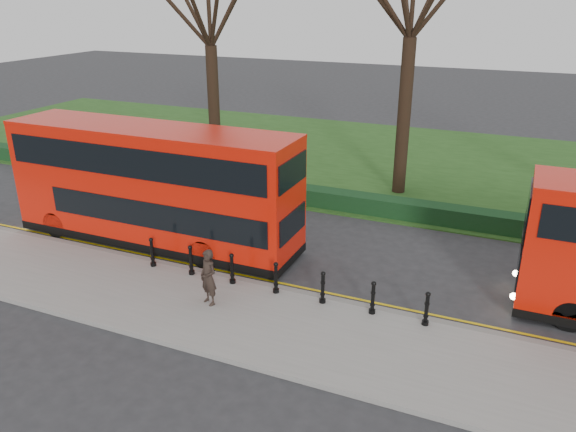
% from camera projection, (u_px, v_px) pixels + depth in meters
% --- Properties ---
extents(ground, '(120.00, 120.00, 0.00)m').
position_uv_depth(ground, '(273.00, 274.00, 19.15)').
color(ground, '#28282B').
rests_on(ground, ground).
extents(pavement, '(60.00, 4.00, 0.15)m').
position_uv_depth(pavement, '(231.00, 315.00, 16.56)').
color(pavement, gray).
rests_on(pavement, ground).
extents(kerb, '(60.00, 0.25, 0.16)m').
position_uv_depth(kerb, '(261.00, 285.00, 18.27)').
color(kerb, slate).
rests_on(kerb, ground).
extents(grass_verge, '(60.00, 18.00, 0.06)m').
position_uv_depth(grass_verge, '(383.00, 160.00, 31.93)').
color(grass_verge, '#214717').
rests_on(grass_verge, ground).
extents(hedge, '(60.00, 0.90, 0.80)m').
position_uv_depth(hedge, '(338.00, 200.00, 24.80)').
color(hedge, black).
rests_on(hedge, ground).
extents(yellow_line_outer, '(60.00, 0.10, 0.01)m').
position_uv_depth(yellow_line_outer, '(265.00, 283.00, 18.55)').
color(yellow_line_outer, yellow).
rests_on(yellow_line_outer, ground).
extents(yellow_line_inner, '(60.00, 0.10, 0.01)m').
position_uv_depth(yellow_line_inner, '(267.00, 280.00, 18.72)').
color(yellow_line_inner, yellow).
rests_on(yellow_line_inner, ground).
extents(tree_left, '(7.52, 7.52, 11.74)m').
position_uv_depth(tree_left, '(209.00, 1.00, 27.44)').
color(tree_left, black).
rests_on(tree_left, ground).
extents(bollard_row, '(9.47, 0.15, 1.00)m').
position_uv_depth(bollard_row, '(276.00, 278.00, 17.50)').
color(bollard_row, black).
rests_on(bollard_row, pavement).
extents(bus_lead, '(11.24, 2.58, 4.47)m').
position_uv_depth(bus_lead, '(153.00, 186.00, 20.77)').
color(bus_lead, red).
rests_on(bus_lead, ground).
extents(pedestrian, '(0.76, 0.64, 1.76)m').
position_uv_depth(pedestrian, '(208.00, 277.00, 16.73)').
color(pedestrian, black).
rests_on(pedestrian, pavement).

